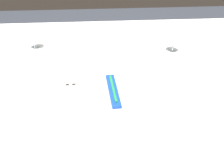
{
  "coord_description": "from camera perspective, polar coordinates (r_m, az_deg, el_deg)",
  "views": [
    {
      "loc": [
        -0.05,
        -1.01,
        1.36
      ],
      "look_at": [
        0.0,
        -0.14,
        0.76
      ],
      "focal_mm": 37.66,
      "sensor_mm": 36.0,
      "label": 1
    }
  ],
  "objects": [
    {
      "name": "dining_table",
      "position": [
        1.23,
        -0.6,
        -0.25
      ],
      "size": [
        1.8,
        1.11,
        0.74
      ],
      "color": "white",
      "rests_on": "ground"
    },
    {
      "name": "dinner_plate",
      "position": [
        0.96,
        0.47,
        -4.56
      ],
      "size": [
        0.28,
        0.28,
        0.02
      ],
      "primitive_type": "cylinder",
      "color": "white",
      "rests_on": "dining_table"
    },
    {
      "name": "toothbrush_package",
      "position": [
        0.95,
        0.48,
        -3.78
      ],
      "size": [
        0.05,
        0.21,
        0.02
      ],
      "color": "blue",
      "rests_on": "dinner_plate"
    },
    {
      "name": "fork_outer",
      "position": [
        0.99,
        -9.4,
        -4.36
      ],
      "size": [
        0.02,
        0.2,
        0.0
      ],
      "color": "beige",
      "rests_on": "dining_table"
    },
    {
      "name": "fork_inner",
      "position": [
        0.99,
        -11.04,
        -4.54
      ],
      "size": [
        0.02,
        0.21,
        0.0
      ],
      "color": "beige",
      "rests_on": "dining_table"
    },
    {
      "name": "dinner_knife",
      "position": [
        1.0,
        9.88,
        -3.81
      ],
      "size": [
        0.03,
        0.21,
        0.0
      ],
      "color": "beige",
      "rests_on": "dining_table"
    },
    {
      "name": "spoon_soup",
      "position": [
        1.03,
        11.61,
        -2.8
      ],
      "size": [
        0.03,
        0.22,
        0.01
      ],
      "color": "beige",
      "rests_on": "dining_table"
    },
    {
      "name": "saucer_left",
      "position": [
        1.41,
        19.92,
        6.63
      ],
      "size": [
        0.13,
        0.13,
        0.01
      ],
      "primitive_type": "cylinder",
      "color": "white",
      "rests_on": "dining_table"
    },
    {
      "name": "coffee_cup_left",
      "position": [
        1.4,
        20.25,
        7.91
      ],
      "size": [
        0.11,
        0.09,
        0.06
      ],
      "color": "white",
      "rests_on": "saucer_left"
    },
    {
      "name": "wine_glass_centre",
      "position": [
        1.27,
        14.9,
        8.96
      ],
      "size": [
        0.07,
        0.07,
        0.14
      ],
      "color": "silver",
      "rests_on": "dining_table"
    },
    {
      "name": "wine_glass_left",
      "position": [
        1.33,
        -18.81,
        9.22
      ],
      "size": [
        0.07,
        0.07,
        0.13
      ],
      "color": "silver",
      "rests_on": "dining_table"
    }
  ]
}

